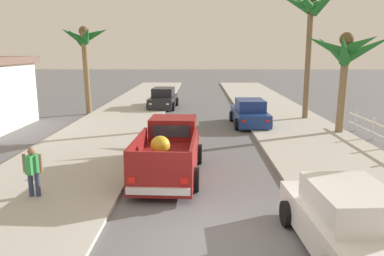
{
  "coord_description": "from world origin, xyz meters",
  "views": [
    {
      "loc": [
        -0.24,
        -8.04,
        4.31
      ],
      "look_at": [
        -0.51,
        6.94,
        1.2
      ],
      "focal_mm": 35.07,
      "sensor_mm": 36.0,
      "label": 1
    }
  ],
  "objects": [
    {
      "name": "pedestrian",
      "position": [
        -5.03,
        2.23,
        0.91
      ],
      "size": [
        0.57,
        0.43,
        1.59
      ],
      "color": "navy",
      "rests_on": "ground"
    },
    {
      "name": "palm_tree_left_back",
      "position": [
        -7.8,
        17.22,
        4.78
      ],
      "size": [
        3.23,
        2.99,
        5.93
      ],
      "color": "brown",
      "rests_on": "ground"
    },
    {
      "name": "ground_plane",
      "position": [
        0.0,
        0.0,
        0.0
      ],
      "size": [
        160.0,
        160.0,
        0.0
      ],
      "primitive_type": "plane",
      "color": "slate"
    },
    {
      "name": "palm_tree_left_mid",
      "position": [
        7.1,
        11.24,
        4.21
      ],
      "size": [
        4.42,
        4.02,
        5.22
      ],
      "color": "#846B4C",
      "rests_on": "ground"
    },
    {
      "name": "car_left_near",
      "position": [
        2.94,
        -0.58,
        0.71
      ],
      "size": [
        2.19,
        4.33,
        1.54
      ],
      "color": "silver",
      "rests_on": "ground"
    },
    {
      "name": "sidewalk_right",
      "position": [
        5.13,
        12.0,
        0.06
      ],
      "size": [
        5.07,
        60.0,
        0.12
      ],
      "primitive_type": "cube",
      "color": "#B2AFA8",
      "rests_on": "ground"
    },
    {
      "name": "car_right_near",
      "position": [
        -2.94,
        20.24,
        0.71
      ],
      "size": [
        2.18,
        4.33,
        1.54
      ],
      "color": "black",
      "rests_on": "ground"
    },
    {
      "name": "curb_left",
      "position": [
        -4.0,
        12.0,
        0.05
      ],
      "size": [
        0.16,
        60.0,
        0.1
      ],
      "primitive_type": "cube",
      "color": "silver",
      "rests_on": "ground"
    },
    {
      "name": "car_left_mid",
      "position": [
        2.74,
        13.58,
        0.71
      ],
      "size": [
        2.11,
        4.3,
        1.54
      ],
      "color": "navy",
      "rests_on": "ground"
    },
    {
      "name": "curb_right",
      "position": [
        4.0,
        12.0,
        0.05
      ],
      "size": [
        0.16,
        60.0,
        0.1
      ],
      "primitive_type": "cube",
      "color": "silver",
      "rests_on": "ground"
    },
    {
      "name": "sidewalk_left",
      "position": [
        -5.13,
        12.0,
        0.06
      ],
      "size": [
        5.07,
        60.0,
        0.12
      ],
      "primitive_type": "cube",
      "color": "#B2AFA8",
      "rests_on": "ground"
    },
    {
      "name": "palm_tree_right_mid",
      "position": [
        6.44,
        15.54,
        6.42
      ],
      "size": [
        3.54,
        3.23,
        7.82
      ],
      "color": "brown",
      "rests_on": "ground"
    },
    {
      "name": "pickup_truck",
      "position": [
        -1.28,
        4.68,
        0.78
      ],
      "size": [
        2.36,
        5.28,
        1.8
      ],
      "color": "maroon",
      "rests_on": "ground"
    }
  ]
}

